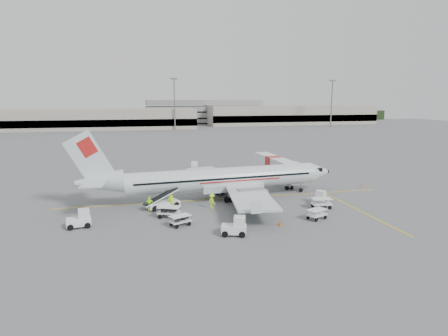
# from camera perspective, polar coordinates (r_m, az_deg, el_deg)

# --- Properties ---
(ground) EXTENTS (360.00, 360.00, 0.00)m
(ground) POSITION_cam_1_polar(r_m,az_deg,el_deg) (50.16, 0.52, -4.67)
(ground) COLOR #56595B
(stripe_lead) EXTENTS (44.00, 0.20, 0.01)m
(stripe_lead) POSITION_cam_1_polar(r_m,az_deg,el_deg) (50.16, 0.52, -4.67)
(stripe_lead) COLOR yellow
(stripe_lead) RESTS_ON ground
(stripe_cross) EXTENTS (0.20, 20.00, 0.01)m
(stripe_cross) POSITION_cam_1_polar(r_m,az_deg,el_deg) (48.41, 19.29, -5.82)
(stripe_cross) COLOR yellow
(stripe_cross) RESTS_ON ground
(terminal_west) EXTENTS (110.00, 22.00, 9.00)m
(terminal_west) POSITION_cam_1_polar(r_m,az_deg,el_deg) (179.56, -22.44, 6.86)
(terminal_west) COLOR gray
(terminal_west) RESTS_ON ground
(terminal_east) EXTENTS (90.00, 26.00, 10.00)m
(terminal_east) POSITION_cam_1_polar(r_m,az_deg,el_deg) (208.78, 9.94, 8.00)
(terminal_east) COLOR gray
(terminal_east) RESTS_ON ground
(parking_garage) EXTENTS (62.00, 24.00, 14.00)m
(parking_garage) POSITION_cam_1_polar(r_m,az_deg,el_deg) (210.34, -3.19, 8.70)
(parking_garage) COLOR slate
(parking_garage) RESTS_ON ground
(treeline) EXTENTS (300.00, 3.00, 6.00)m
(treeline) POSITION_cam_1_polar(r_m,az_deg,el_deg) (222.59, -10.26, 7.61)
(treeline) COLOR black
(treeline) RESTS_ON ground
(mast_center) EXTENTS (3.20, 1.20, 22.00)m
(mast_center) POSITION_cam_1_polar(r_m,az_deg,el_deg) (165.90, -7.55, 9.57)
(mast_center) COLOR slate
(mast_center) RESTS_ON ground
(mast_east) EXTENTS (3.20, 1.20, 22.00)m
(mast_east) POSITION_cam_1_polar(r_m,az_deg,el_deg) (188.72, 16.07, 9.34)
(mast_east) COLOR slate
(mast_east) RESTS_ON ground
(aircraft) EXTENTS (36.29, 29.56, 9.41)m
(aircraft) POSITION_cam_1_polar(r_m,az_deg,el_deg) (49.15, 0.04, 0.63)
(aircraft) COLOR silver
(aircraft) RESTS_ON ground
(jet_bridge) EXTENTS (3.66, 15.73, 4.10)m
(jet_bridge) POSITION_cam_1_polar(r_m,az_deg,el_deg) (60.43, 7.61, -0.19)
(jet_bridge) COLOR silver
(jet_bridge) RESTS_ON ground
(belt_loader) EXTENTS (5.69, 3.88, 2.89)m
(belt_loader) POSITION_cam_1_polar(r_m,az_deg,el_deg) (46.12, -9.35, -4.31)
(belt_loader) COLOR silver
(belt_loader) RESTS_ON ground
(tug_fore) EXTENTS (2.35, 2.24, 1.60)m
(tug_fore) POSITION_cam_1_polar(r_m,az_deg,el_deg) (49.01, 14.29, -4.39)
(tug_fore) COLOR silver
(tug_fore) RESTS_ON ground
(tug_mid) EXTENTS (2.73, 2.04, 1.87)m
(tug_mid) POSITION_cam_1_polar(r_m,az_deg,el_deg) (36.79, 1.52, -8.80)
(tug_mid) COLOR silver
(tug_mid) RESTS_ON ground
(tug_aft) EXTENTS (2.59, 1.73, 1.86)m
(tug_aft) POSITION_cam_1_polar(r_m,az_deg,el_deg) (41.69, -21.29, -7.21)
(tug_aft) COLOR silver
(tug_aft) RESTS_ON ground
(cart_loaded_a) EXTENTS (2.82, 2.27, 1.28)m
(cart_loaded_a) POSITION_cam_1_polar(r_m,az_deg,el_deg) (42.58, -8.39, -6.64)
(cart_loaded_a) COLOR silver
(cart_loaded_a) RESTS_ON ground
(cart_loaded_b) EXTENTS (2.51, 2.06, 1.13)m
(cart_loaded_b) POSITION_cam_1_polar(r_m,az_deg,el_deg) (39.74, -6.68, -7.96)
(cart_loaded_b) COLOR silver
(cart_loaded_b) RESTS_ON ground
(cart_empty_a) EXTENTS (2.53, 2.07, 1.15)m
(cart_empty_a) POSITION_cam_1_polar(r_m,az_deg,el_deg) (42.81, 13.96, -6.84)
(cart_empty_a) COLOR silver
(cart_empty_a) RESTS_ON ground
(cart_empty_b) EXTENTS (2.50, 1.62, 1.24)m
(cart_empty_b) POSITION_cam_1_polar(r_m,az_deg,el_deg) (47.15, 14.63, -5.22)
(cart_empty_b) COLOR silver
(cart_empty_b) RESTS_ON ground
(cone_nose) EXTENTS (0.37, 0.37, 0.60)m
(cone_nose) POSITION_cam_1_polar(r_m,az_deg,el_deg) (60.27, 20.25, -2.47)
(cone_nose) COLOR #E85908
(cone_nose) RESTS_ON ground
(cone_port) EXTENTS (0.42, 0.42, 0.68)m
(cone_port) POSITION_cam_1_polar(r_m,az_deg,el_deg) (66.35, -0.38, -0.65)
(cone_port) COLOR #E85908
(cone_port) RESTS_ON ground
(cone_stbd) EXTENTS (0.36, 0.36, 0.60)m
(cone_stbd) POSITION_cam_1_polar(r_m,az_deg,el_deg) (40.08, 8.62, -8.25)
(cone_stbd) COLOR #E85908
(cone_stbd) RESTS_ON ground
(crew_a) EXTENTS (0.69, 0.59, 1.60)m
(crew_a) POSITION_cam_1_polar(r_m,az_deg,el_deg) (45.99, -7.90, -5.14)
(crew_a) COLOR #B5FA1E
(crew_a) RESTS_ON ground
(crew_b) EXTENTS (1.05, 1.05, 1.72)m
(crew_b) POSITION_cam_1_polar(r_m,az_deg,el_deg) (46.44, -8.17, -4.92)
(crew_b) COLOR #B5FA1E
(crew_b) RESTS_ON ground
(crew_c) EXTENTS (1.10, 1.34, 1.81)m
(crew_c) POSITION_cam_1_polar(r_m,az_deg,el_deg) (45.51, -1.84, -5.07)
(crew_c) COLOR #B5FA1E
(crew_c) RESTS_ON ground
(crew_d) EXTENTS (1.06, 0.49, 1.76)m
(crew_d) POSITION_cam_1_polar(r_m,az_deg,el_deg) (45.26, -11.28, -5.39)
(crew_d) COLOR #B5FA1E
(crew_d) RESTS_ON ground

